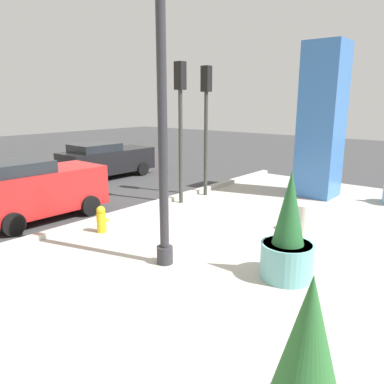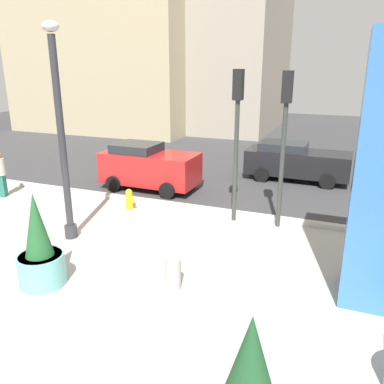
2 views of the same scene
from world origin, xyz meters
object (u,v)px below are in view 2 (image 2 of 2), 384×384
object	(u,v)px
fire_hydrant	(129,199)
car_far_lane	(149,166)
pedestrian_by_curb	(119,167)
potted_plant_curbside	(40,251)
lamp_post	(62,141)
concrete_bollard	(173,273)
car_intersection	(296,161)
traffic_light_corner	(237,122)
pedestrian_on_sidewalk	(1,172)
traffic_light_far_side	(285,125)

from	to	relation	value
fire_hydrant	car_far_lane	bearing A→B (deg)	101.51
pedestrian_by_curb	potted_plant_curbside	bearing A→B (deg)	-71.43
pedestrian_by_curb	lamp_post	bearing A→B (deg)	-74.15
concrete_bollard	car_intersection	distance (m)	10.37
fire_hydrant	car_far_lane	distance (m)	2.60
potted_plant_curbside	pedestrian_by_curb	size ratio (longest dim) A/B	1.44
traffic_light_corner	car_intersection	bearing A→B (deg)	78.28
car_intersection	car_far_lane	bearing A→B (deg)	-146.46
lamp_post	concrete_bollard	world-z (taller)	lamp_post
concrete_bollard	pedestrian_on_sidewalk	distance (m)	9.59
potted_plant_curbside	pedestrian_by_curb	world-z (taller)	potted_plant_curbside
potted_plant_curbside	car_far_lane	size ratio (longest dim) A/B	0.57
traffic_light_far_side	car_intersection	distance (m)	6.16
traffic_light_corner	traffic_light_far_side	distance (m)	1.45
fire_hydrant	pedestrian_on_sidewalk	bearing A→B (deg)	-173.63
fire_hydrant	pedestrian_on_sidewalk	distance (m)	5.34
lamp_post	car_far_lane	distance (m)	5.60
concrete_bollard	potted_plant_curbside	bearing A→B (deg)	-161.61
potted_plant_curbside	concrete_bollard	distance (m)	3.10
traffic_light_far_side	car_far_lane	size ratio (longest dim) A/B	1.21
potted_plant_curbside	traffic_light_corner	xyz separation A→B (m)	(3.04, 5.53, 2.39)
traffic_light_corner	pedestrian_on_sidewalk	bearing A→B (deg)	-173.91
concrete_bollard	traffic_light_corner	world-z (taller)	traffic_light_corner
traffic_light_far_side	pedestrian_on_sidewalk	world-z (taller)	traffic_light_far_side
potted_plant_curbside	fire_hydrant	world-z (taller)	potted_plant_curbside
concrete_bollard	pedestrian_by_curb	size ratio (longest dim) A/B	0.48
fire_hydrant	traffic_light_corner	size ratio (longest dim) A/B	0.16
car_intersection	potted_plant_curbside	bearing A→B (deg)	-110.61
lamp_post	traffic_light_far_side	world-z (taller)	lamp_post
concrete_bollard	pedestrian_on_sidewalk	xyz separation A→B (m)	(-8.87, 3.60, 0.62)
traffic_light_corner	car_intersection	world-z (taller)	traffic_light_corner
concrete_bollard	car_far_lane	world-z (taller)	car_far_lane
pedestrian_on_sidewalk	car_far_lane	bearing A→B (deg)	32.83
traffic_light_corner	pedestrian_by_curb	bearing A→B (deg)	161.14
concrete_bollard	car_far_lane	bearing A→B (deg)	121.60
potted_plant_curbside	pedestrian_on_sidewalk	world-z (taller)	potted_plant_curbside
car_intersection	pedestrian_on_sidewalk	distance (m)	12.17
lamp_post	car_far_lane	size ratio (longest dim) A/B	1.52
traffic_light_corner	car_intersection	xyz separation A→B (m)	(1.18, 5.71, -2.38)
traffic_light_corner	pedestrian_on_sidewalk	world-z (taller)	traffic_light_corner
fire_hydrant	traffic_light_corner	xyz separation A→B (m)	(3.73, 0.37, 2.86)
potted_plant_curbside	pedestrian_by_curb	distance (m)	7.83
potted_plant_curbside	pedestrian_on_sidewalk	bearing A→B (deg)	142.50
fire_hydrant	car_intersection	size ratio (longest dim) A/B	0.17
traffic_light_far_side	pedestrian_by_curb	xyz separation A→B (m)	(-6.98, 1.87, -2.35)
concrete_bollard	pedestrian_by_curb	world-z (taller)	pedestrian_by_curb
car_intersection	pedestrian_by_curb	size ratio (longest dim) A/B	2.86
traffic_light_far_side	car_intersection	xyz separation A→B (m)	(-0.26, 5.69, -2.36)
lamp_post	potted_plant_curbside	distance (m)	3.34
potted_plant_curbside	car_intersection	size ratio (longest dim) A/B	0.50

